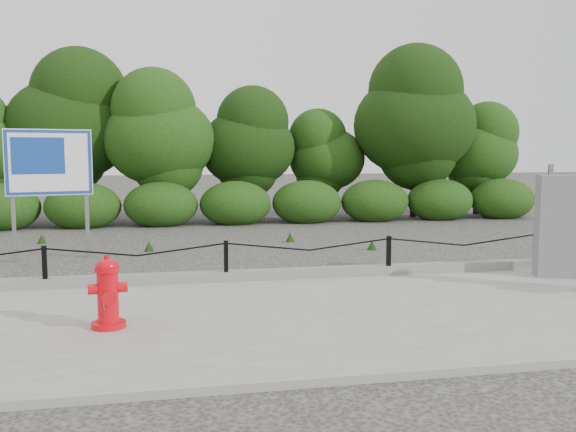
# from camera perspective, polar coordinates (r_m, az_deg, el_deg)

# --- Properties ---
(ground) EXTENTS (90.00, 90.00, 0.00)m
(ground) POSITION_cam_1_polar(r_m,az_deg,el_deg) (9.02, -5.79, -6.59)
(ground) COLOR #2D2B28
(ground) RESTS_ON ground
(sidewalk) EXTENTS (14.00, 4.00, 0.08)m
(sidewalk) POSITION_cam_1_polar(r_m,az_deg,el_deg) (7.08, -4.24, -9.76)
(sidewalk) COLOR gray
(sidewalk) RESTS_ON ground
(curb) EXTENTS (14.00, 0.22, 0.14)m
(curb) POSITION_cam_1_polar(r_m,az_deg,el_deg) (9.03, -5.83, -5.59)
(curb) COLOR slate
(curb) RESTS_ON sidewalk
(chain_barrier) EXTENTS (10.06, 0.06, 0.60)m
(chain_barrier) POSITION_cam_1_polar(r_m,az_deg,el_deg) (8.93, -5.82, -3.73)
(chain_barrier) COLOR black
(chain_barrier) RESTS_ON sidewalk
(treeline) EXTENTS (19.97, 3.93, 5.02)m
(treeline) POSITION_cam_1_polar(r_m,az_deg,el_deg) (17.73, -7.50, 7.84)
(treeline) COLOR black
(treeline) RESTS_ON ground
(fire_hydrant) EXTENTS (0.42, 0.44, 0.79)m
(fire_hydrant) POSITION_cam_1_polar(r_m,az_deg,el_deg) (6.84, -16.50, -6.95)
(fire_hydrant) COLOR red
(fire_hydrant) RESTS_ON sidewalk
(utility_cabinet) EXTENTS (0.66, 0.51, 1.70)m
(utility_cabinet) POSITION_cam_1_polar(r_m,az_deg,el_deg) (10.05, 23.84, -0.86)
(utility_cabinet) COLOR gray
(utility_cabinet) RESTS_ON sidewalk
(advertising_sign) EXTENTS (1.46, 0.42, 2.37)m
(advertising_sign) POSITION_cam_1_polar(r_m,az_deg,el_deg) (11.76, -21.46, 4.18)
(advertising_sign) COLOR slate
(advertising_sign) RESTS_ON ground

